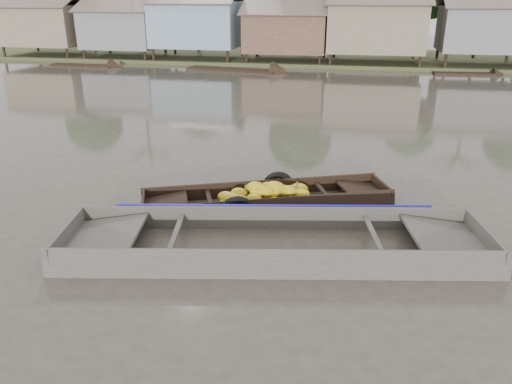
# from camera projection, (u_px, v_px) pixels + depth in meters

# --- Properties ---
(ground) EXTENTS (120.00, 120.00, 0.00)m
(ground) POSITION_uv_depth(u_px,v_px,m) (263.00, 263.00, 9.45)
(ground) COLOR #454035
(ground) RESTS_ON ground
(riverbank) EXTENTS (120.00, 12.47, 10.22)m
(riverbank) POSITION_uv_depth(u_px,v_px,m) (383.00, 19.00, 36.81)
(riverbank) COLOR #384723
(riverbank) RESTS_ON ground
(banana_boat) EXTENTS (6.05, 3.54, 0.86)m
(banana_boat) POSITION_uv_depth(u_px,v_px,m) (264.00, 199.00, 11.96)
(banana_boat) COLOR black
(banana_boat) RESTS_ON ground
(viewer_boat) EXTENTS (8.60, 3.67, 0.67)m
(viewer_boat) POSITION_uv_depth(u_px,v_px,m) (275.00, 247.00, 9.88)
(viewer_boat) COLOR #433E38
(viewer_boat) RESTS_ON ground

